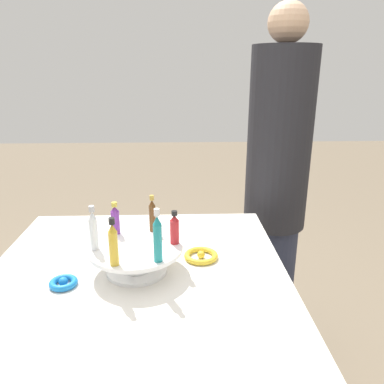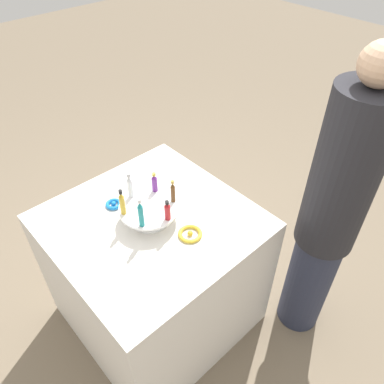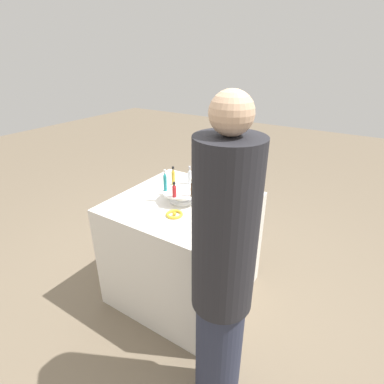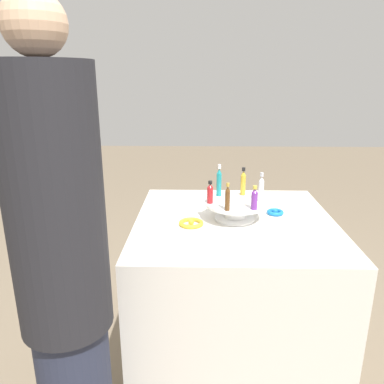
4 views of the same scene
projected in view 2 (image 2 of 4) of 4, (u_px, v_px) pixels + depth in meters
ground_plane at (160, 312)px, 2.21m from camera, size 12.00×12.00×0.00m
party_table at (156, 272)px, 1.96m from camera, size 0.87×0.87×0.78m
display_stand at (150, 212)px, 1.67m from camera, size 0.27×0.27×0.08m
bottle_purple at (155, 183)px, 1.70m from camera, size 0.03×0.03×0.10m
bottle_clear at (130, 186)px, 1.66m from camera, size 0.02×0.02×0.13m
bottle_gold at (122, 203)px, 1.58m from camera, size 0.02×0.02×0.13m
bottle_teal at (141, 214)px, 1.52m from camera, size 0.02×0.02×0.15m
bottle_red at (167, 211)px, 1.56m from camera, size 0.03×0.03×0.10m
bottle_brown at (173, 192)px, 1.64m from camera, size 0.02×0.02×0.12m
ribbon_bow_blue at (114, 204)px, 1.76m from camera, size 0.08×0.08×0.03m
ribbon_bow_gold at (190, 234)px, 1.62m from camera, size 0.11×0.11×0.02m
person_figure at (330, 218)px, 1.68m from camera, size 0.27×0.27×1.59m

